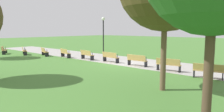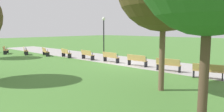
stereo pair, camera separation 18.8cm
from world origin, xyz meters
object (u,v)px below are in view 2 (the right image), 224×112
Objects in this scene: bench_4 at (87,55)px; bench_8 at (208,71)px; bench_1 at (25,51)px; bench_2 at (45,52)px; bench_5 at (111,57)px; bench_3 at (66,53)px; bench_7 at (168,65)px; bench_6 at (137,60)px; bench_0 at (5,50)px; lamp_post at (104,30)px.

bench_4 and bench_8 have the same top height.
bench_2 is (2.62, 0.97, 0.00)m from bench_1.
bench_8 is at bearing -2.52° from bench_5.
bench_3 is 1.01× the size of bench_7.
bench_7 is (13.82, 1.22, 0.00)m from bench_2.
bench_6 is at bearing 159.74° from bench_8.
bench_8 is (13.87, 0.00, 0.00)m from bench_3.
bench_1 is at bearing 53.17° from bench_0.
bench_5 is at bearing 35.46° from bench_1.
bench_6 is (8.33, 0.74, 0.00)m from bench_3.
bench_1 and bench_3 have the same top height.
bench_2 is 1.00× the size of bench_3.
bench_3 is at bearing 32.91° from bench_2.
bench_5 is at bearing 12.66° from bench_4.
bench_3 is 11.13m from bench_7.
bench_1 is 16.59m from bench_7.
bench_1 is 5.59m from bench_3.
bench_4 is 2.81m from lamp_post.
bench_0 is 0.99× the size of bench_4.
bench_0 is at bearing -131.90° from bench_1.
bench_2 is 1.01× the size of bench_4.
bench_8 is at bearing -10.11° from bench_6.
bench_2 is at bearing 169.84° from bench_8.
bench_6 is at bearing 25.33° from bench_2.
bench_8 is at bearing 5.08° from bench_4.
bench_3 is 1.00× the size of bench_8.
bench_0 is 8.36m from bench_3.
bench_0 and bench_8 have the same top height.
bench_4 is (2.75, 0.49, 0.00)m from bench_3.
lamp_post is (6.85, 2.04, 2.30)m from bench_2.
bench_1 is 0.99× the size of bench_8.
bench_7 is at bearing -6.73° from lamp_post.
bench_2 is 1.00× the size of bench_8.
bench_3 is 1.01× the size of bench_4.
bench_1 is at bearing -172.43° from bench_6.
bench_2 is 1.01× the size of bench_7.
bench_6 and bench_7 have the same top height.
bench_2 is at bearing -167.36° from bench_5.
bench_7 is 0.99× the size of bench_8.
bench_7 is at bearing 0.01° from bench_5.
bench_6 is 0.97× the size of bench_8.
bench_0 is at bearing -169.91° from bench_6.
bench_8 is 10.08m from lamp_post.
bench_5 is 5.59m from bench_7.
bench_5 and bench_7 have the same top height.
bench_6 is (5.58, 0.25, 0.00)m from bench_4.
bench_5 is 2.74m from lamp_post.
bench_5 is at bearing 162.27° from bench_8.
bench_0 is 2.79m from bench_1.
bench_4 is at bearing 30.39° from bench_2.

